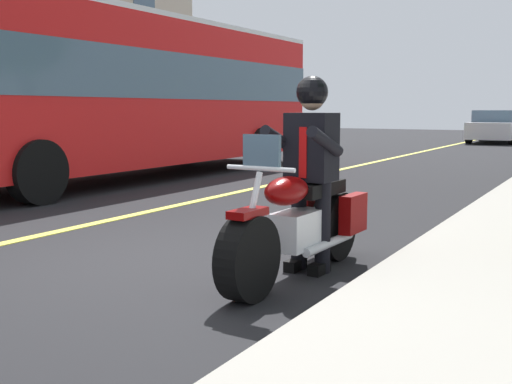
# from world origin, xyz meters

# --- Properties ---
(ground_plane) EXTENTS (80.00, 80.00, 0.00)m
(ground_plane) POSITION_xyz_m (0.00, 0.00, 0.00)
(ground_plane) COLOR black
(lane_center_stripe) EXTENTS (60.00, 0.16, 0.01)m
(lane_center_stripe) POSITION_xyz_m (0.00, -2.00, 0.01)
(lane_center_stripe) COLOR #E5DB4C
(lane_center_stripe) RESTS_ON ground_plane
(motorcycle_main) EXTENTS (2.21, 0.62, 1.26)m
(motorcycle_main) POSITION_xyz_m (-0.29, 1.35, 0.45)
(motorcycle_main) COLOR black
(motorcycle_main) RESTS_ON ground_plane
(rider_main) EXTENTS (0.63, 0.56, 1.74)m
(rider_main) POSITION_xyz_m (-0.48, 1.35, 1.04)
(rider_main) COLOR black
(rider_main) RESTS_ON ground_plane
(bus_near) EXTENTS (11.05, 2.70, 3.30)m
(bus_near) POSITION_xyz_m (-5.53, -5.09, 1.87)
(bus_near) COLOR red
(bus_near) RESTS_ON ground_plane
(car_silver) EXTENTS (4.60, 1.92, 1.40)m
(car_silver) POSITION_xyz_m (-24.11, -0.82, 0.69)
(car_silver) COLOR silver
(car_silver) RESTS_ON ground_plane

